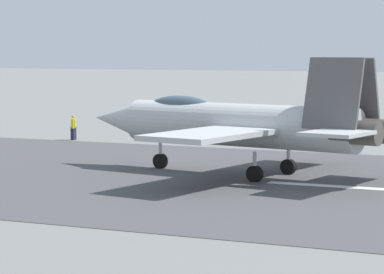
{
  "coord_description": "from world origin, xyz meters",
  "views": [
    {
      "loc": [
        -11.35,
        40.81,
        6.12
      ],
      "look_at": [
        6.17,
        2.52,
        2.2
      ],
      "focal_mm": 89.74,
      "sensor_mm": 36.0,
      "label": 1
    }
  ],
  "objects": [
    {
      "name": "crew_person",
      "position": [
        22.3,
        -13.74,
        0.84
      ],
      "size": [
        0.45,
        0.63,
        1.67
      ],
      "color": "#1E2338",
      "rests_on": "ground"
    },
    {
      "name": "runway_strip",
      "position": [
        -0.02,
        0.0,
        0.01
      ],
      "size": [
        240.0,
        26.0,
        0.02
      ],
      "color": "#474849",
      "rests_on": "ground"
    },
    {
      "name": "ground_plane",
      "position": [
        0.0,
        0.0,
        0.0
      ],
      "size": [
        400.0,
        400.0,
        0.0
      ],
      "primitive_type": "plane",
      "color": "slate"
    },
    {
      "name": "fighter_jet",
      "position": [
        5.73,
        -1.78,
        2.5
      ],
      "size": [
        17.02,
        15.03,
        5.7
      ],
      "color": "#B7BBBB",
      "rests_on": "ground"
    }
  ]
}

